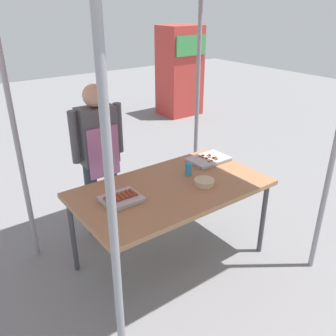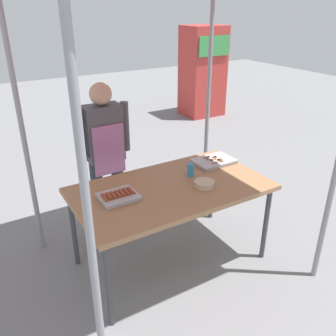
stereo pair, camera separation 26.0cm
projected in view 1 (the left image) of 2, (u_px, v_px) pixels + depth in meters
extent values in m
plane|color=slate|center=(171.00, 259.00, 3.27)|extent=(18.00, 18.00, 0.00)
cube|color=#9E724C|center=(172.00, 189.00, 2.96)|extent=(1.60, 0.90, 0.04)
cylinder|color=#3F3F44|center=(119.00, 290.00, 2.44)|extent=(0.04, 0.04, 0.71)
cylinder|color=#3F3F44|center=(263.00, 219.00, 3.24)|extent=(0.04, 0.04, 0.71)
cylinder|color=#3F3F44|center=(73.00, 235.00, 3.01)|extent=(0.04, 0.04, 0.71)
cylinder|color=#3F3F44|center=(205.00, 186.00, 3.81)|extent=(0.04, 0.04, 0.71)
cylinder|color=gray|center=(113.00, 230.00, 1.69)|extent=(0.04, 0.04, 2.33)
cylinder|color=gray|center=(336.00, 143.00, 2.71)|extent=(0.04, 0.04, 2.33)
cylinder|color=gray|center=(16.00, 136.00, 2.85)|extent=(0.04, 0.04, 2.33)
cylinder|color=gray|center=(197.00, 100.00, 3.88)|extent=(0.04, 0.04, 2.33)
cube|color=#ADADB2|center=(121.00, 200.00, 2.74)|extent=(0.28, 0.23, 0.02)
cube|color=#ADADB2|center=(121.00, 198.00, 2.73)|extent=(0.29, 0.24, 0.01)
cylinder|color=brown|center=(108.00, 201.00, 2.67)|extent=(0.03, 0.10, 0.03)
cylinder|color=brown|center=(112.00, 200.00, 2.69)|extent=(0.03, 0.10, 0.03)
cylinder|color=brown|center=(117.00, 198.00, 2.71)|extent=(0.03, 0.10, 0.03)
cylinder|color=brown|center=(121.00, 197.00, 2.73)|extent=(0.03, 0.10, 0.03)
cylinder|color=brown|center=(125.00, 195.00, 2.75)|extent=(0.03, 0.10, 0.03)
cylinder|color=brown|center=(129.00, 194.00, 2.77)|extent=(0.03, 0.10, 0.03)
cylinder|color=brown|center=(133.00, 193.00, 2.79)|extent=(0.03, 0.10, 0.03)
cube|color=#ADADB2|center=(208.00, 160.00, 3.43)|extent=(0.37, 0.25, 0.02)
cube|color=#ADADB2|center=(208.00, 158.00, 3.42)|extent=(0.38, 0.26, 0.01)
cylinder|color=tan|center=(214.00, 160.00, 3.36)|extent=(0.19, 0.01, 0.01)
cube|color=#9E512D|center=(212.00, 161.00, 3.35)|extent=(0.02, 0.02, 0.02)
cube|color=#9E512D|center=(216.00, 160.00, 3.38)|extent=(0.02, 0.02, 0.02)
cube|color=#9E512D|center=(217.00, 160.00, 3.38)|extent=(0.02, 0.02, 0.02)
cube|color=#9E512D|center=(209.00, 162.00, 3.33)|extent=(0.02, 0.02, 0.02)
cylinder|color=tan|center=(211.00, 159.00, 3.39)|extent=(0.19, 0.01, 0.01)
cube|color=#9E512D|center=(213.00, 159.00, 3.40)|extent=(0.02, 0.02, 0.02)
cube|color=#9E512D|center=(215.00, 158.00, 3.42)|extent=(0.02, 0.02, 0.02)
cube|color=#9E512D|center=(213.00, 159.00, 3.40)|extent=(0.02, 0.02, 0.02)
cylinder|color=tan|center=(209.00, 158.00, 3.42)|extent=(0.19, 0.01, 0.01)
cube|color=#9E512D|center=(210.00, 158.00, 3.42)|extent=(0.02, 0.02, 0.02)
cube|color=#9E512D|center=(206.00, 159.00, 3.40)|extent=(0.02, 0.02, 0.02)
cube|color=#9E512D|center=(206.00, 159.00, 3.40)|extent=(0.02, 0.02, 0.02)
cylinder|color=tan|center=(206.00, 157.00, 3.44)|extent=(0.19, 0.01, 0.01)
cube|color=#9E512D|center=(203.00, 158.00, 3.42)|extent=(0.02, 0.02, 0.02)
cube|color=#9E512D|center=(209.00, 156.00, 3.47)|extent=(0.02, 0.02, 0.02)
cube|color=#9E512D|center=(208.00, 156.00, 3.46)|extent=(0.02, 0.02, 0.02)
cube|color=#9E512D|center=(209.00, 156.00, 3.47)|extent=(0.02, 0.02, 0.02)
cylinder|color=tan|center=(203.00, 156.00, 3.47)|extent=(0.19, 0.01, 0.01)
cube|color=#9E512D|center=(200.00, 157.00, 3.44)|extent=(0.02, 0.02, 0.02)
cube|color=#9E512D|center=(203.00, 156.00, 3.46)|extent=(0.02, 0.02, 0.02)
cube|color=#9E512D|center=(202.00, 156.00, 3.46)|extent=(0.02, 0.02, 0.02)
cylinder|color=#BFB28C|center=(204.00, 182.00, 2.98)|extent=(0.17, 0.17, 0.05)
cylinder|color=#338CBF|center=(188.00, 169.00, 3.13)|extent=(0.06, 0.06, 0.11)
cylinder|color=#333842|center=(93.00, 200.00, 3.51)|extent=(0.12, 0.12, 0.75)
cylinder|color=#333842|center=(112.00, 193.00, 3.63)|extent=(0.12, 0.12, 0.75)
cube|color=#4C4C51|center=(97.00, 135.00, 3.30)|extent=(0.34, 0.20, 0.53)
cube|color=#B26B9E|center=(104.00, 152.00, 3.27)|extent=(0.30, 0.02, 0.48)
cylinder|color=#4C4C51|center=(74.00, 137.00, 3.17)|extent=(0.08, 0.08, 0.48)
cylinder|color=#4C4C51|center=(118.00, 128.00, 3.40)|extent=(0.08, 0.08, 0.48)
sphere|color=tan|center=(94.00, 96.00, 3.14)|extent=(0.20, 0.20, 0.20)
cube|color=#BF3833|center=(180.00, 71.00, 7.15)|extent=(0.76, 0.63, 1.72)
cube|color=#3F994C|center=(191.00, 46.00, 6.69)|extent=(0.69, 0.03, 0.36)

